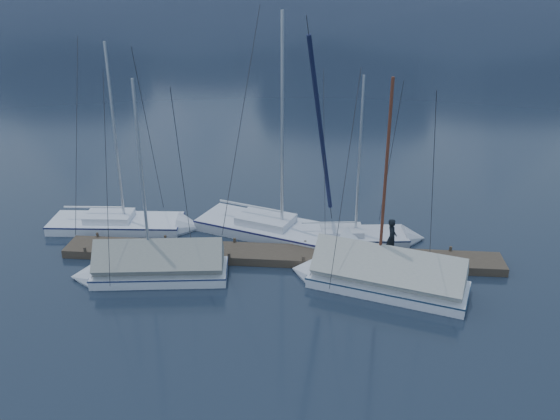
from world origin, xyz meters
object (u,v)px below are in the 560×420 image
object	(u,v)px
sailboat_covered_near	(374,277)
person	(392,238)
sailboat_open_right	(365,238)
sailboat_covered_far	(148,268)
sailboat_open_left	(136,225)
sailboat_open_mid	(294,235)

from	to	relation	value
sailboat_covered_near	person	world-z (taller)	sailboat_covered_near
sailboat_open_right	sailboat_covered_near	bearing A→B (deg)	-87.35
sailboat_covered_near	sailboat_covered_far	size ratio (longest dim) A/B	1.03
person	sailboat_covered_near	bearing A→B (deg)	162.92
sailboat_open_right	person	world-z (taller)	sailboat_open_right
sailboat_open_right	sailboat_open_left	bearing A→B (deg)	177.96
sailboat_open_left	sailboat_open_right	size ratio (longest dim) A/B	1.15
sailboat_open_left	person	distance (m)	11.64
sailboat_open_left	sailboat_open_mid	xyz separation A→B (m)	(7.30, -0.45, 0.02)
sailboat_open_left	sailboat_open_mid	distance (m)	7.31
person	sailboat_open_mid	bearing A→B (deg)	68.88
sailboat_covered_far	person	xyz separation A→B (m)	(9.45, 2.09, 0.72)
sailboat_open_left	sailboat_open_right	bearing A→B (deg)	-2.04
sailboat_open_left	sailboat_covered_far	bearing A→B (deg)	-66.60
sailboat_open_right	sailboat_covered_far	distance (m)	9.43
person	sailboat_open_left	bearing A→B (deg)	82.14
sailboat_covered_far	person	distance (m)	9.71
sailboat_open_mid	person	distance (m)	4.58
sailboat_open_mid	sailboat_covered_far	world-z (taller)	sailboat_open_mid
sailboat_covered_far	person	world-z (taller)	sailboat_covered_far
sailboat_open_right	sailboat_open_mid	bearing A→B (deg)	-178.65
sailboat_covered_near	sailboat_open_right	bearing A→B (deg)	92.65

